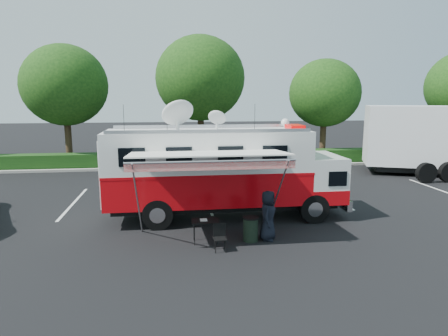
{
  "coord_description": "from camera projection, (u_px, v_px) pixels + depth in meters",
  "views": [
    {
      "loc": [
        -2.06,
        -15.1,
        4.74
      ],
      "look_at": [
        0.0,
        0.5,
        1.9
      ],
      "focal_mm": 32.0,
      "sensor_mm": 36.0,
      "label": 1
    }
  ],
  "objects": [
    {
      "name": "stall_lines",
      "position": [
        206.0,
        199.0,
        18.71
      ],
      "size": [
        24.12,
        5.5,
        0.01
      ],
      "color": "silver",
      "rests_on": "ground_plane"
    },
    {
      "name": "folding_table",
      "position": [
        205.0,
        222.0,
        13.01
      ],
      "size": [
        0.9,
        0.65,
        0.76
      ],
      "color": "black",
      "rests_on": "ground_plane"
    },
    {
      "name": "folding_chair",
      "position": [
        220.0,
        235.0,
        12.4
      ],
      "size": [
        0.42,
        0.44,
        0.84
      ],
      "color": "black",
      "rests_on": "ground_plane"
    },
    {
      "name": "awning",
      "position": [
        209.0,
        156.0,
        12.64
      ],
      "size": [
        5.04,
        2.61,
        3.05
      ],
      "color": "silver",
      "rests_on": "ground_plane"
    },
    {
      "name": "back_border",
      "position": [
        217.0,
        92.0,
        27.69
      ],
      "size": [
        60.0,
        6.14,
        8.87
      ],
      "color": "#9E998E",
      "rests_on": "ground_plane"
    },
    {
      "name": "ground_plane",
      "position": [
        226.0,
        217.0,
        15.84
      ],
      "size": [
        120.0,
        120.0,
        0.0
      ],
      "primitive_type": "plane",
      "color": "black",
      "rests_on": "ground"
    },
    {
      "name": "person",
      "position": [
        267.0,
        240.0,
        13.38
      ],
      "size": [
        0.8,
        0.96,
        1.68
      ],
      "primitive_type": "imported",
      "rotation": [
        0.0,
        0.0,
        1.18
      ],
      "color": "black",
      "rests_on": "ground_plane"
    },
    {
      "name": "trash_bin",
      "position": [
        251.0,
        229.0,
        13.2
      ],
      "size": [
        0.54,
        0.54,
        0.81
      ],
      "color": "black",
      "rests_on": "ground_plane"
    },
    {
      "name": "command_truck",
      "position": [
        224.0,
        170.0,
        15.5
      ],
      "size": [
        9.24,
        2.54,
        4.44
      ],
      "color": "black",
      "rests_on": "ground_plane"
    }
  ]
}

